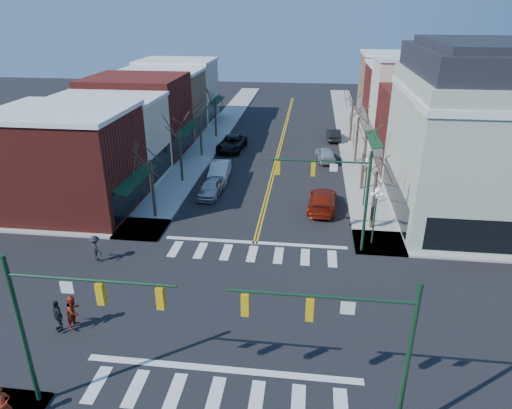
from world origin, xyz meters
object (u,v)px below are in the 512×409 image
(victorian_corner, at_px, (485,134))
(car_left_far, at_px, (232,143))
(car_right_near, at_px, (323,200))
(car_right_far, at_px, (334,135))
(car_left_mid, at_px, (220,171))
(car_right_mid, at_px, (325,154))
(pedestrian_dark_b, at_px, (96,248))
(lamppost_corner, at_px, (376,206))
(pedestrian_red_a, at_px, (3,405))
(lamppost_midblock, at_px, (366,174))
(pedestrian_red_b, at_px, (74,311))
(car_left_near, at_px, (211,188))
(pedestrian_dark_a, at_px, (58,315))

(victorian_corner, distance_m, car_left_far, 27.36)
(car_right_near, height_order, car_right_far, car_right_near)
(car_left_mid, height_order, car_right_far, car_left_mid)
(car_right_mid, bearing_deg, car_right_near, 80.97)
(car_left_far, xyz_separation_m, pedestrian_dark_b, (-4.53, -25.78, 0.21))
(car_left_mid, distance_m, car_right_near, 11.51)
(car_left_mid, bearing_deg, car_right_far, 50.00)
(lamppost_corner, height_order, pedestrian_red_a, lamppost_corner)
(car_right_near, xyz_separation_m, car_right_mid, (0.42, 12.76, -0.04))
(lamppost_corner, xyz_separation_m, lamppost_midblock, (0.00, 6.50, 0.00))
(car_right_mid, bearing_deg, pedestrian_red_b, 58.57)
(car_right_near, height_order, pedestrian_dark_b, pedestrian_dark_b)
(victorian_corner, height_order, car_left_near, victorian_corner)
(car_right_mid, relative_size, pedestrian_red_b, 2.48)
(car_left_mid, bearing_deg, car_right_near, -34.37)
(car_left_far, bearing_deg, car_right_near, -51.77)
(car_right_mid, relative_size, pedestrian_dark_a, 2.55)
(car_right_near, bearing_deg, car_left_mid, -27.49)
(car_left_near, xyz_separation_m, car_right_mid, (10.18, 11.04, 0.02))
(victorian_corner, xyz_separation_m, pedestrian_red_b, (-24.65, -17.11, -5.60))
(car_left_mid, distance_m, car_right_far, 18.96)
(pedestrian_red_a, bearing_deg, car_left_mid, 47.03)
(car_left_near, height_order, car_right_far, car_left_near)
(victorian_corner, relative_size, car_right_far, 3.31)
(pedestrian_red_b, relative_size, pedestrian_dark_b, 1.05)
(car_left_mid, bearing_deg, pedestrian_dark_a, -102.24)
(car_left_near, distance_m, car_right_mid, 15.02)
(lamppost_midblock, height_order, pedestrian_dark_a, lamppost_midblock)
(lamppost_corner, distance_m, car_left_mid, 17.84)
(lamppost_midblock, relative_size, car_left_far, 0.75)
(victorian_corner, height_order, pedestrian_dark_b, victorian_corner)
(car_left_mid, xyz_separation_m, car_left_far, (-0.44, 9.43, -0.01))
(victorian_corner, xyz_separation_m, car_left_far, (-21.97, 15.22, -5.85))
(lamppost_corner, xyz_separation_m, pedestrian_red_b, (-16.35, -11.11, -1.90))
(lamppost_corner, distance_m, lamppost_midblock, 6.50)
(victorian_corner, distance_m, lamppost_corner, 10.89)
(lamppost_corner, height_order, pedestrian_red_b, lamppost_corner)
(lamppost_midblock, xyz_separation_m, car_right_far, (-1.80, 20.42, -2.25))
(car_right_near, relative_size, pedestrian_dark_a, 3.13)
(car_left_near, height_order, pedestrian_red_b, pedestrian_red_b)
(car_right_mid, distance_m, pedestrian_red_b, 32.52)
(car_left_far, xyz_separation_m, pedestrian_red_a, (-2.58, -38.35, 0.23))
(lamppost_corner, bearing_deg, car_left_far, 122.79)
(lamppost_corner, bearing_deg, car_right_far, 93.83)
(victorian_corner, xyz_separation_m, car_right_far, (-10.10, 20.92, -5.95))
(car_left_near, xyz_separation_m, pedestrian_red_a, (-3.09, -24.63, 0.29))
(pedestrian_red_a, bearing_deg, car_left_far, 49.15)
(car_left_near, bearing_deg, pedestrian_dark_b, -109.47)
(car_right_near, xyz_separation_m, pedestrian_red_a, (-12.84, -22.92, 0.23))
(car_right_mid, xyz_separation_m, pedestrian_red_b, (-13.37, -29.65, 0.29))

